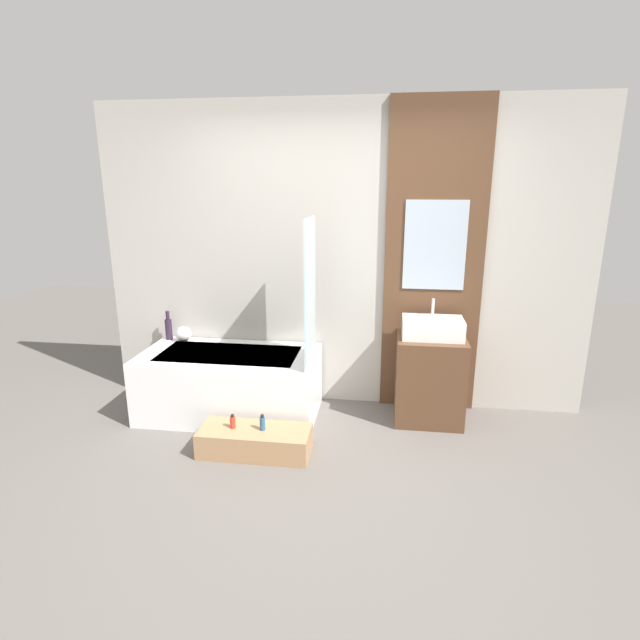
% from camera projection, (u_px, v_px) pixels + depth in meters
% --- Properties ---
extents(ground_plane, '(12.00, 12.00, 0.00)m').
position_uv_depth(ground_plane, '(314.00, 502.00, 3.13)').
color(ground_plane, '#605B56').
extents(wall_tiled_back, '(4.20, 0.06, 2.60)m').
position_uv_depth(wall_tiled_back, '(340.00, 259.00, 4.29)').
color(wall_tiled_back, '#B7B2A8').
rests_on(wall_tiled_back, ground_plane).
extents(wall_wood_accent, '(0.81, 0.04, 2.60)m').
position_uv_depth(wall_wood_accent, '(434.00, 261.00, 4.13)').
color(wall_wood_accent, brown).
rests_on(wall_wood_accent, ground_plane).
extents(bathtub, '(1.48, 0.77, 0.55)m').
position_uv_depth(bathtub, '(230.00, 383.00, 4.27)').
color(bathtub, white).
rests_on(bathtub, ground_plane).
extents(glass_shower_screen, '(0.01, 0.50, 1.14)m').
position_uv_depth(glass_shower_screen, '(310.00, 293.00, 3.84)').
color(glass_shower_screen, silver).
rests_on(glass_shower_screen, bathtub).
extents(wooden_step_bench, '(0.82, 0.33, 0.19)m').
position_uv_depth(wooden_step_bench, '(255.00, 441.00, 3.68)').
color(wooden_step_bench, '#A87F56').
rests_on(wooden_step_bench, ground_plane).
extents(vanity_cabinet, '(0.55, 0.48, 0.72)m').
position_uv_depth(vanity_cabinet, '(429.00, 379.00, 4.14)').
color(vanity_cabinet, brown).
rests_on(vanity_cabinet, ground_plane).
extents(sink, '(0.48, 0.30, 0.30)m').
position_uv_depth(sink, '(433.00, 328.00, 4.02)').
color(sink, white).
rests_on(sink, vanity_cabinet).
extents(vase_tall_dark, '(0.06, 0.06, 0.27)m').
position_uv_depth(vase_tall_dark, '(169.00, 328.00, 4.54)').
color(vase_tall_dark, '#2D1E33').
rests_on(vase_tall_dark, bathtub).
extents(vase_round_light, '(0.14, 0.14, 0.14)m').
position_uv_depth(vase_round_light, '(183.00, 334.00, 4.49)').
color(vase_round_light, white).
rests_on(vase_round_light, bathtub).
extents(bottle_soap_primary, '(0.04, 0.04, 0.11)m').
position_uv_depth(bottle_soap_primary, '(233.00, 422.00, 3.66)').
color(bottle_soap_primary, red).
rests_on(bottle_soap_primary, wooden_step_bench).
extents(bottle_soap_secondary, '(0.04, 0.04, 0.12)m').
position_uv_depth(bottle_soap_secondary, '(262.00, 423.00, 3.63)').
color(bottle_soap_secondary, '#2D567A').
rests_on(bottle_soap_secondary, wooden_step_bench).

